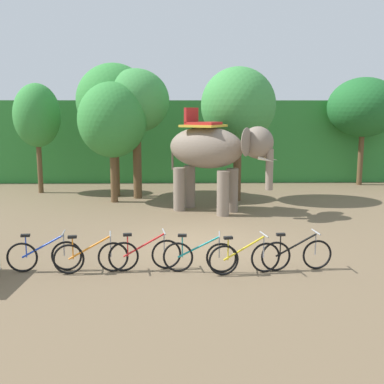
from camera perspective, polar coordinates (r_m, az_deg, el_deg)
ground_plane at (r=13.43m, az=1.29°, el=-6.21°), size 80.00×80.00×0.00m
foliage_hedge at (r=27.11m, az=-0.04°, el=6.42°), size 36.00×6.00×4.15m
tree_center_right at (r=22.24m, az=-18.08°, el=8.67°), size 2.04×2.04×4.85m
tree_left at (r=20.61m, az=-9.35°, el=10.66°), size 3.14×3.14×5.62m
tree_far_left at (r=19.25m, az=-9.53°, el=8.47°), size 2.72×2.72×4.79m
tree_center at (r=19.98m, az=-6.72°, el=10.66°), size 2.74×2.74×5.36m
tree_center_left at (r=19.46m, az=5.56°, el=10.24°), size 3.00×3.00×5.39m
tree_right at (r=24.90m, az=19.86°, el=9.50°), size 3.47×3.47×5.25m
elephant at (r=17.17m, az=2.65°, el=4.81°), size 4.05×3.22×3.78m
bike_blue at (r=11.62m, az=-17.28°, el=-7.26°), size 1.71×0.52×0.92m
bike_orange at (r=11.25m, az=-12.02°, el=-7.60°), size 1.70×0.52×0.92m
bike_red at (r=11.25m, az=-5.66°, el=-7.42°), size 1.70×0.52×0.92m
bike_teal at (r=11.05m, az=0.89°, el=-7.70°), size 1.71×0.52×0.92m
bike_yellow at (r=11.01m, az=6.32°, el=-7.82°), size 1.69×0.53×0.92m
bike_black at (r=11.45m, az=12.40°, el=-7.29°), size 1.71×0.52×0.92m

